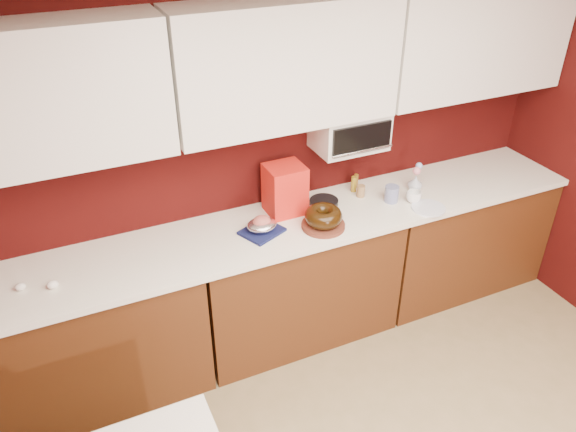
# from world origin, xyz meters

# --- Properties ---
(wall_back) EXTENTS (4.00, 0.02, 2.50)m
(wall_back) POSITION_xyz_m (0.00, 2.25, 1.25)
(wall_back) COLOR #370907
(wall_back) RESTS_ON floor
(base_cabinet_left) EXTENTS (1.31, 0.58, 0.86)m
(base_cabinet_left) POSITION_xyz_m (-1.33, 1.94, 0.43)
(base_cabinet_left) COLOR #4C260F
(base_cabinet_left) RESTS_ON floor
(base_cabinet_center) EXTENTS (1.31, 0.58, 0.86)m
(base_cabinet_center) POSITION_xyz_m (0.00, 1.94, 0.43)
(base_cabinet_center) COLOR #4C260F
(base_cabinet_center) RESTS_ON floor
(base_cabinet_right) EXTENTS (1.31, 0.58, 0.86)m
(base_cabinet_right) POSITION_xyz_m (1.33, 1.94, 0.43)
(base_cabinet_right) COLOR #4C260F
(base_cabinet_right) RESTS_ON floor
(countertop) EXTENTS (4.00, 0.62, 0.04)m
(countertop) POSITION_xyz_m (0.00, 1.94, 0.88)
(countertop) COLOR white
(countertop) RESTS_ON base_cabinet_center
(upper_cabinet_left) EXTENTS (1.31, 0.33, 0.70)m
(upper_cabinet_left) POSITION_xyz_m (-1.33, 2.08, 1.85)
(upper_cabinet_left) COLOR white
(upper_cabinet_left) RESTS_ON wall_back
(upper_cabinet_center) EXTENTS (1.31, 0.33, 0.70)m
(upper_cabinet_center) POSITION_xyz_m (0.00, 2.08, 1.85)
(upper_cabinet_center) COLOR white
(upper_cabinet_center) RESTS_ON wall_back
(upper_cabinet_right) EXTENTS (1.31, 0.33, 0.70)m
(upper_cabinet_right) POSITION_xyz_m (1.33, 2.08, 1.85)
(upper_cabinet_right) COLOR white
(upper_cabinet_right) RESTS_ON wall_back
(toaster_oven) EXTENTS (0.45, 0.30, 0.25)m
(toaster_oven) POSITION_xyz_m (0.45, 2.10, 1.38)
(toaster_oven) COLOR white
(toaster_oven) RESTS_ON upper_cabinet_center
(toaster_oven_door) EXTENTS (0.40, 0.02, 0.18)m
(toaster_oven_door) POSITION_xyz_m (0.45, 1.94, 1.38)
(toaster_oven_door) COLOR black
(toaster_oven_door) RESTS_ON toaster_oven
(toaster_oven_handle) EXTENTS (0.42, 0.02, 0.02)m
(toaster_oven_handle) POSITION_xyz_m (0.45, 1.93, 1.30)
(toaster_oven_handle) COLOR silver
(toaster_oven_handle) RESTS_ON toaster_oven
(cake_base) EXTENTS (0.33, 0.33, 0.02)m
(cake_base) POSITION_xyz_m (0.13, 1.81, 0.91)
(cake_base) COLOR maroon
(cake_base) RESTS_ON countertop
(bundt_cake) EXTENTS (0.29, 0.29, 0.09)m
(bundt_cake) POSITION_xyz_m (0.13, 1.81, 0.98)
(bundt_cake) COLOR black
(bundt_cake) RESTS_ON cake_base
(navy_towel) EXTENTS (0.29, 0.28, 0.02)m
(navy_towel) POSITION_xyz_m (-0.24, 1.91, 0.91)
(navy_towel) COLOR #121846
(navy_towel) RESTS_ON countertop
(foil_ham_nest) EXTENTS (0.21, 0.19, 0.07)m
(foil_ham_nest) POSITION_xyz_m (-0.24, 1.91, 0.96)
(foil_ham_nest) COLOR white
(foil_ham_nest) RESTS_ON navy_towel
(roasted_ham) EXTENTS (0.14, 0.13, 0.07)m
(roasted_ham) POSITION_xyz_m (-0.24, 1.91, 0.98)
(roasted_ham) COLOR #C7635B
(roasted_ham) RESTS_ON foil_ham_nest
(pandoro_box) EXTENTS (0.24, 0.22, 0.32)m
(pandoro_box) POSITION_xyz_m (-0.01, 2.08, 1.06)
(pandoro_box) COLOR #B50C1B
(pandoro_box) RESTS_ON countertop
(dark_pan) EXTENTS (0.24, 0.24, 0.03)m
(dark_pan) POSITION_xyz_m (0.26, 2.05, 0.92)
(dark_pan) COLOR black
(dark_pan) RESTS_ON countertop
(coffee_mug) EXTENTS (0.12, 0.12, 0.09)m
(coffee_mug) POSITION_xyz_m (0.81, 1.83, 0.95)
(coffee_mug) COLOR white
(coffee_mug) RESTS_ON countertop
(blue_jar) EXTENTS (0.11, 0.11, 0.11)m
(blue_jar) POSITION_xyz_m (0.69, 1.91, 0.95)
(blue_jar) COLOR navy
(blue_jar) RESTS_ON countertop
(flower_vase) EXTENTS (0.09, 0.09, 0.12)m
(flower_vase) POSITION_xyz_m (0.92, 1.97, 0.96)
(flower_vase) COLOR #ADB6C4
(flower_vase) RESTS_ON countertop
(flower_pink) EXTENTS (0.06, 0.06, 0.06)m
(flower_pink) POSITION_xyz_m (0.92, 1.97, 1.05)
(flower_pink) COLOR pink
(flower_pink) RESTS_ON flower_vase
(flower_blue) EXTENTS (0.05, 0.05, 0.05)m
(flower_blue) POSITION_xyz_m (0.95, 1.99, 1.07)
(flower_blue) COLOR #92B5EA
(flower_blue) RESTS_ON flower_vase
(china_plate) EXTENTS (0.23, 0.23, 0.01)m
(china_plate) POSITION_xyz_m (0.85, 1.72, 0.91)
(china_plate) COLOR white
(china_plate) RESTS_ON countertop
(amber_bottle) EXTENTS (0.04, 0.04, 0.11)m
(amber_bottle) POSITION_xyz_m (0.53, 2.13, 0.96)
(amber_bottle) COLOR olive
(amber_bottle) RESTS_ON countertop
(paper_cup) EXTENTS (0.05, 0.05, 0.08)m
(paper_cup) POSITION_xyz_m (0.53, 2.04, 0.94)
(paper_cup) COLOR olive
(paper_cup) RESTS_ON countertop
(egg_left) EXTENTS (0.06, 0.05, 0.04)m
(egg_left) POSITION_xyz_m (-1.59, 1.92, 0.92)
(egg_left) COLOR silver
(egg_left) RESTS_ON countertop
(egg_right) EXTENTS (0.07, 0.07, 0.05)m
(egg_right) POSITION_xyz_m (-1.44, 1.87, 0.92)
(egg_right) COLOR white
(egg_right) RESTS_ON countertop
(amber_bottle_tall) EXTENTS (0.04, 0.04, 0.10)m
(amber_bottle_tall) POSITION_xyz_m (0.57, 2.17, 0.95)
(amber_bottle_tall) COLOR brown
(amber_bottle_tall) RESTS_ON countertop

